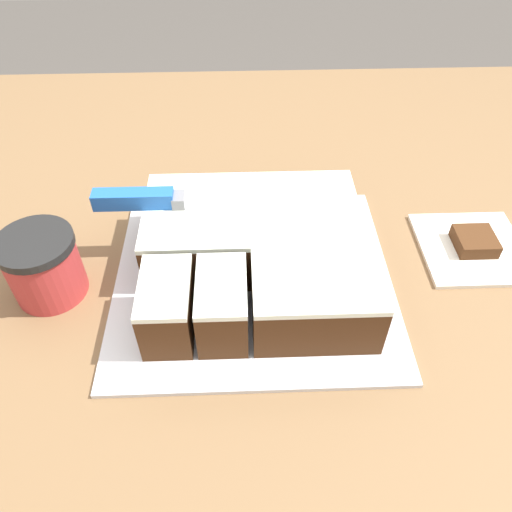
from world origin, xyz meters
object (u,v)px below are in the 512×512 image
at_px(cake_board, 256,278).
at_px(cake, 258,255).
at_px(knife, 158,200).
at_px(brownie, 475,241).
at_px(coffee_cup, 43,266).

bearing_deg(cake_board, cake, 40.74).
xyz_separation_m(cake, knife, (-0.13, 0.06, 0.05)).
height_order(knife, brownie, knife).
bearing_deg(knife, cake, -23.98).
xyz_separation_m(cake, coffee_cup, (-0.27, -0.01, 0.00)).
bearing_deg(brownie, knife, 178.34).
relative_size(cake, knife, 0.96).
xyz_separation_m(cake_board, knife, (-0.12, 0.06, 0.09)).
bearing_deg(cake, coffee_cup, -177.60).
bearing_deg(cake, brownie, 8.26).
bearing_deg(coffee_cup, cake_board, 1.91).
distance_m(cake_board, coffee_cup, 0.27).
relative_size(knife, coffee_cup, 3.08).
bearing_deg(knife, cake_board, -25.36).
xyz_separation_m(coffee_cup, brownie, (0.57, 0.06, -0.03)).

